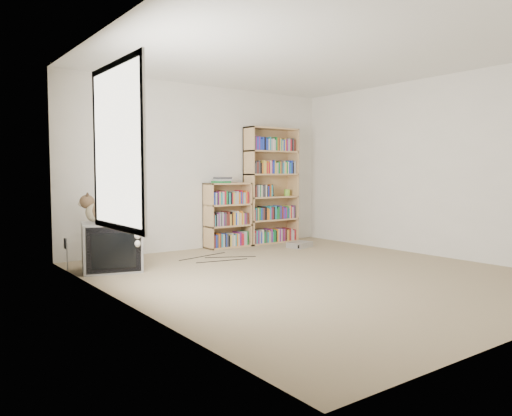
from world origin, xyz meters
TOP-DOWN VIEW (x-y plane):
  - floor at (0.00, 0.00)m, footprint 4.50×5.00m
  - wall_back at (0.00, 2.50)m, footprint 4.50×0.02m
  - wall_left at (-2.25, 0.00)m, footprint 0.02×5.00m
  - wall_right at (2.25, 0.00)m, footprint 0.02×5.00m
  - ceiling at (0.00, 0.00)m, footprint 4.50×5.00m
  - window at (-2.24, 0.20)m, footprint 0.02×1.22m
  - crt_tv at (-1.80, 1.61)m, footprint 0.79×0.75m
  - cat at (-1.79, 1.58)m, footprint 0.66×0.74m
  - bookcase_tall at (1.20, 2.36)m, footprint 0.95×0.30m
  - bookcase_short at (0.34, 2.36)m, footprint 0.74×0.30m
  - book_stack at (0.22, 2.31)m, footprint 0.21×0.28m
  - green_mug at (1.53, 2.34)m, footprint 0.10×0.10m
  - framed_print at (1.25, 2.44)m, footprint 0.15×0.05m
  - dvd_player at (1.24, 1.67)m, footprint 0.43×0.35m
  - wall_outlet at (-2.24, 1.95)m, footprint 0.01×0.08m
  - floor_cables at (-0.36, 1.52)m, footprint 1.20×0.70m

SIDE VIEW (x-z plane):
  - floor at x=0.00m, z-range -0.01..0.01m
  - floor_cables at x=-0.36m, z-range 0.00..0.01m
  - dvd_player at x=1.24m, z-range 0.00..0.09m
  - crt_tv at x=-1.80m, z-range 0.00..0.58m
  - wall_outlet at x=-2.24m, z-range 0.26..0.39m
  - bookcase_short at x=0.34m, z-range -0.04..0.98m
  - cat at x=-1.79m, z-range 0.38..0.97m
  - green_mug at x=1.53m, z-range 0.78..0.89m
  - framed_print at x=1.25m, z-range 0.78..0.97m
  - bookcase_tall at x=1.20m, z-range -0.05..1.86m
  - book_stack at x=0.22m, z-range 1.01..1.10m
  - wall_back at x=0.00m, z-range 0.00..2.50m
  - wall_left at x=-2.25m, z-range 0.00..2.50m
  - wall_right at x=2.25m, z-range 0.00..2.50m
  - window at x=-2.24m, z-range 0.64..2.16m
  - ceiling at x=0.00m, z-range 2.49..2.51m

